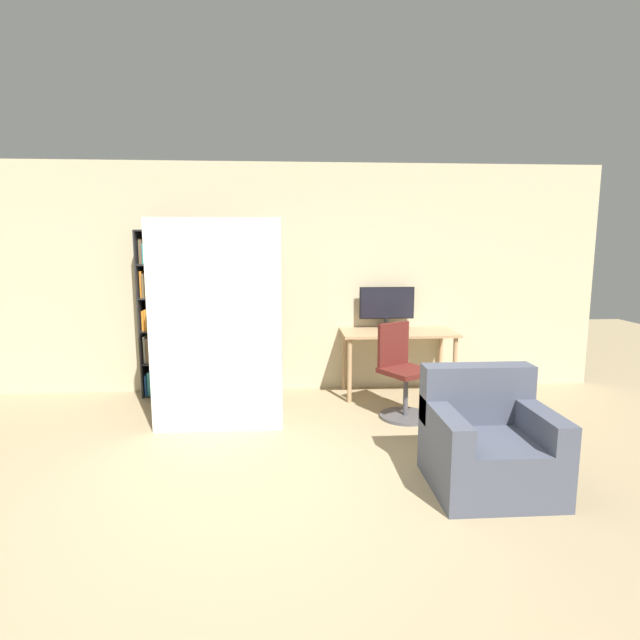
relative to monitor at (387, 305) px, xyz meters
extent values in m
plane|color=#9E8966|center=(-1.40, -2.73, -1.04)|extent=(16.00, 16.00, 0.00)
cube|color=#C6B793|center=(-1.40, 0.15, 0.31)|extent=(8.00, 0.06, 2.70)
cube|color=tan|center=(0.10, -0.20, -0.30)|extent=(1.32, 0.65, 0.03)
cylinder|color=tan|center=(-0.50, -0.47, -0.68)|extent=(0.05, 0.05, 0.73)
cylinder|color=tan|center=(0.70, -0.47, -0.68)|extent=(0.05, 0.05, 0.73)
cylinder|color=tan|center=(-0.50, 0.06, -0.68)|extent=(0.05, 0.05, 0.73)
cylinder|color=tan|center=(0.70, 0.06, -0.68)|extent=(0.05, 0.05, 0.73)
cylinder|color=black|center=(0.00, 0.00, -0.27)|extent=(0.21, 0.21, 0.02)
cylinder|color=black|center=(0.00, 0.00, -0.21)|extent=(0.04, 0.04, 0.11)
cube|color=black|center=(0.00, 0.00, 0.02)|extent=(0.66, 0.02, 0.38)
cube|color=black|center=(0.00, 0.00, 0.02)|extent=(0.63, 0.03, 0.36)
cylinder|color=#4C4C51|center=(0.01, -1.00, -1.03)|extent=(0.52, 0.52, 0.03)
cylinder|color=#4C4C51|center=(0.01, -1.00, -0.80)|extent=(0.05, 0.05, 0.43)
cube|color=#591E19|center=(0.01, -1.00, -0.55)|extent=(0.60, 0.60, 0.05)
cube|color=#591E19|center=(-0.09, -0.82, -0.30)|extent=(0.36, 0.23, 0.45)
cube|color=black|center=(-2.86, -0.03, -0.08)|extent=(0.02, 0.30, 1.92)
cube|color=black|center=(-2.16, -0.03, -0.08)|extent=(0.02, 0.30, 1.92)
cube|color=black|center=(-2.51, 0.11, -0.08)|extent=(0.72, 0.02, 1.92)
cube|color=black|center=(-2.51, -0.03, -1.03)|extent=(0.68, 0.26, 0.02)
cube|color=black|center=(-2.51, -0.03, -0.65)|extent=(0.68, 0.26, 0.02)
cube|color=black|center=(-2.51, -0.03, -0.27)|extent=(0.68, 0.26, 0.02)
cube|color=black|center=(-2.51, -0.03, 0.11)|extent=(0.68, 0.26, 0.02)
cube|color=black|center=(-2.51, -0.03, 0.49)|extent=(0.68, 0.26, 0.02)
cube|color=black|center=(-2.51, -0.03, 0.87)|extent=(0.68, 0.26, 0.02)
cube|color=#1E4C9E|center=(-2.83, -0.05, -0.90)|extent=(0.02, 0.18, 0.24)
cube|color=teal|center=(-2.80, -0.02, -0.89)|extent=(0.03, 0.22, 0.27)
cube|color=red|center=(-2.76, -0.03, -0.87)|extent=(0.02, 0.18, 0.32)
cube|color=orange|center=(-2.72, -0.02, -0.88)|extent=(0.04, 0.17, 0.30)
cube|color=brown|center=(-2.69, -0.04, -0.86)|extent=(0.02, 0.21, 0.33)
cube|color=#1E4C9E|center=(-2.65, -0.01, -0.86)|extent=(0.03, 0.22, 0.33)
cube|color=brown|center=(-2.62, -0.05, -0.89)|extent=(0.03, 0.19, 0.26)
cube|color=#7A2D84|center=(-2.60, -0.06, -0.88)|extent=(0.02, 0.19, 0.28)
cube|color=#1E4C9E|center=(-2.57, -0.03, -0.91)|extent=(0.03, 0.19, 0.23)
cube|color=silver|center=(-2.83, -0.02, -0.49)|extent=(0.02, 0.19, 0.31)
cube|color=brown|center=(-2.79, -0.04, -0.50)|extent=(0.03, 0.20, 0.30)
cube|color=red|center=(-2.75, -0.04, -0.51)|extent=(0.03, 0.15, 0.26)
cube|color=#7A2D84|center=(-2.72, -0.02, -0.52)|extent=(0.02, 0.22, 0.25)
cube|color=#7A2D84|center=(-2.69, -0.01, -0.50)|extent=(0.04, 0.22, 0.28)
cube|color=gold|center=(-2.65, -0.01, -0.49)|extent=(0.03, 0.18, 0.31)
cube|color=silver|center=(-2.62, -0.04, -0.48)|extent=(0.03, 0.20, 0.33)
cube|color=teal|center=(-2.59, -0.04, -0.53)|extent=(0.03, 0.15, 0.22)
cube|color=orange|center=(-2.83, -0.03, -0.15)|extent=(0.03, 0.19, 0.23)
cube|color=orange|center=(-2.80, -0.05, -0.14)|extent=(0.03, 0.16, 0.24)
cube|color=#287A38|center=(-2.76, -0.02, -0.12)|extent=(0.03, 0.21, 0.29)
cube|color=red|center=(-2.73, -0.04, -0.15)|extent=(0.02, 0.19, 0.22)
cube|color=gold|center=(-2.69, -0.03, -0.10)|extent=(0.03, 0.21, 0.32)
cube|color=orange|center=(-2.65, -0.06, -0.13)|extent=(0.03, 0.18, 0.26)
cube|color=gold|center=(-2.62, -0.02, -0.13)|extent=(0.03, 0.20, 0.27)
cube|color=orange|center=(-2.83, -0.01, 0.27)|extent=(0.02, 0.22, 0.30)
cube|color=brown|center=(-2.80, -0.05, 0.25)|extent=(0.02, 0.20, 0.27)
cube|color=gold|center=(-2.77, 0.00, 0.24)|extent=(0.03, 0.19, 0.25)
cube|color=#1E4C9E|center=(-2.73, -0.02, 0.27)|extent=(0.03, 0.15, 0.31)
cube|color=#1E4C9E|center=(-2.69, -0.07, 0.25)|extent=(0.04, 0.17, 0.26)
cube|color=#7A2D84|center=(-2.65, -0.04, 0.23)|extent=(0.04, 0.20, 0.23)
cube|color=red|center=(-2.61, -0.06, 0.26)|extent=(0.02, 0.17, 0.29)
cube|color=brown|center=(-2.82, 0.00, 0.64)|extent=(0.04, 0.19, 0.28)
cube|color=teal|center=(-2.78, 0.00, 0.61)|extent=(0.03, 0.21, 0.23)
cube|color=orange|center=(-2.74, -0.06, 0.62)|extent=(0.03, 0.17, 0.25)
cube|color=teal|center=(-2.71, -0.03, 0.65)|extent=(0.02, 0.20, 0.31)
cube|color=silver|center=(-1.85, -1.16, -0.04)|extent=(1.23, 0.19, 2.00)
cube|color=beige|center=(-1.24, -1.16, -0.04)|extent=(0.01, 0.19, 1.96)
cube|color=silver|center=(-1.85, -0.88, -0.04)|extent=(1.23, 0.19, 2.00)
cube|color=beige|center=(-1.24, -0.88, -0.04)|extent=(0.01, 0.19, 1.96)
cube|color=#474C5B|center=(0.27, -2.50, -0.84)|extent=(0.85, 0.80, 0.40)
cube|color=#474C5B|center=(0.27, -2.20, -0.42)|extent=(0.85, 0.20, 0.45)
cube|color=#474C5B|center=(-0.08, -2.50, -0.54)|extent=(0.16, 0.80, 0.20)
cube|color=#474C5B|center=(0.61, -2.50, -0.54)|extent=(0.16, 0.80, 0.20)
camera|label=1|loc=(-1.19, -5.83, 0.73)|focal=28.00mm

